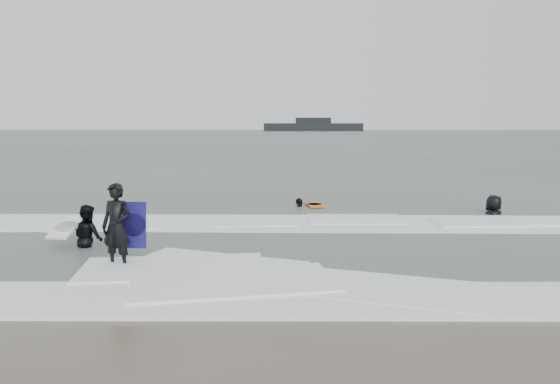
{
  "coord_description": "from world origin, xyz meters",
  "views": [
    {
      "loc": [
        0.29,
        -9.33,
        2.99
      ],
      "look_at": [
        0.0,
        5.0,
        1.1
      ],
      "focal_mm": 35.0,
      "sensor_mm": 36.0,
      "label": 1
    }
  ],
  "objects_px": {
    "surfer_centre": "(118,269)",
    "surfer_wading": "(89,248)",
    "surfer_right_far": "(494,216)",
    "surfer_right_near": "(300,208)",
    "vessel_horizon": "(313,126)"
  },
  "relations": [
    {
      "from": "surfer_centre",
      "to": "surfer_wading",
      "type": "bearing_deg",
      "value": 142.03
    },
    {
      "from": "surfer_wading",
      "to": "surfer_right_far",
      "type": "xyz_separation_m",
      "value": [
        11.17,
        4.64,
        0.0
      ]
    },
    {
      "from": "surfer_right_near",
      "to": "surfer_wading",
      "type": "bearing_deg",
      "value": 7.21
    },
    {
      "from": "surfer_right_near",
      "to": "surfer_right_far",
      "type": "bearing_deg",
      "value": 124.57
    },
    {
      "from": "surfer_right_near",
      "to": "vessel_horizon",
      "type": "xyz_separation_m",
      "value": [
        5.76,
        133.72,
        1.38
      ]
    },
    {
      "from": "surfer_wading",
      "to": "surfer_right_far",
      "type": "relative_size",
      "value": 0.88
    },
    {
      "from": "surfer_wading",
      "to": "surfer_right_near",
      "type": "distance_m",
      "value": 7.86
    },
    {
      "from": "surfer_centre",
      "to": "surfer_wading",
      "type": "relative_size",
      "value": 1.11
    },
    {
      "from": "surfer_wading",
      "to": "vessel_horizon",
      "type": "xyz_separation_m",
      "value": [
        10.83,
        139.73,
        1.38
      ]
    },
    {
      "from": "surfer_right_near",
      "to": "surfer_right_far",
      "type": "relative_size",
      "value": 0.83
    },
    {
      "from": "surfer_right_near",
      "to": "vessel_horizon",
      "type": "distance_m",
      "value": 133.85
    },
    {
      "from": "surfer_centre",
      "to": "surfer_right_far",
      "type": "bearing_deg",
      "value": 49.45
    },
    {
      "from": "surfer_wading",
      "to": "surfer_right_far",
      "type": "distance_m",
      "value": 12.09
    },
    {
      "from": "surfer_right_far",
      "to": "surfer_right_near",
      "type": "bearing_deg",
      "value": -46.02
    },
    {
      "from": "surfer_right_far",
      "to": "surfer_wading",
      "type": "bearing_deg",
      "value": -10.75
    }
  ]
}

